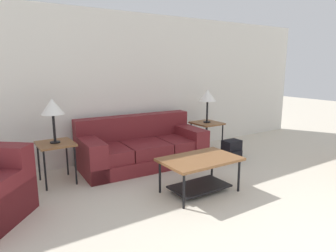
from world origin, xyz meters
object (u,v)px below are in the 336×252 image
table_lamp_right (208,96)px  side_table_left (56,147)px  coffee_table (200,167)px  backpack (232,150)px  table_lamp_left (52,107)px  couch (142,148)px  side_table_right (207,126)px

table_lamp_right → side_table_left: bearing=-180.0°
table_lamp_right → coffee_table: bearing=-133.0°
coffee_table → side_table_left: 2.08m
table_lamp_right → backpack: table_lamp_right is taller
table_lamp_left → side_table_left: bearing=-90.0°
couch → table_lamp_left: table_lamp_left is taller
side_table_left → table_lamp_left: bearing=90.0°
couch → coffee_table: bearing=-85.9°
table_lamp_right → backpack: bearing=-79.4°
coffee_table → table_lamp_right: 2.06m
coffee_table → side_table_right: side_table_right is taller
couch → side_table_right: bearing=-1.6°
couch → backpack: bearing=-22.3°
side_table_right → table_lamp_left: 2.88m
table_lamp_right → backpack: (0.11, -0.58, -0.94)m
table_lamp_right → table_lamp_left: bearing=180.0°
side_table_left → side_table_right: size_ratio=1.00×
side_table_right → table_lamp_left: (-2.83, 0.00, 0.57)m
table_lamp_left → coffee_table: bearing=-42.7°
coffee_table → backpack: (1.42, 0.82, -0.18)m
backpack → coffee_table: bearing=-150.0°
coffee_table → backpack: 1.65m
side_table_left → table_lamp_left: table_lamp_left is taller
side_table_right → table_lamp_right: (0.00, 0.00, 0.57)m
couch → table_lamp_right: 1.63m
couch → table_lamp_right: table_lamp_right is taller
backpack → side_table_right: bearing=100.6°
side_table_right → side_table_left: bearing=180.0°
couch → table_lamp_right: bearing=-1.6°
table_lamp_left → table_lamp_right: 2.83m
couch → side_table_right: 1.43m
side_table_left → side_table_right: same height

